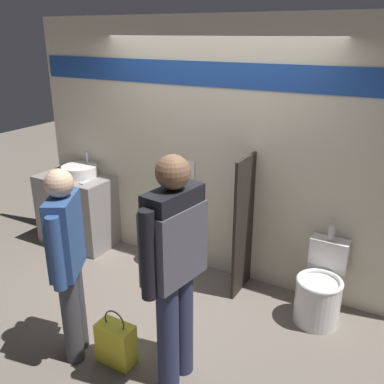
{
  "coord_description": "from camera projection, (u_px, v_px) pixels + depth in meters",
  "views": [
    {
      "loc": [
        1.95,
        -3.27,
        2.53
      ],
      "look_at": [
        0.0,
        0.17,
        1.05
      ],
      "focal_mm": 40.0,
      "sensor_mm": 36.0,
      "label": 1
    }
  ],
  "objects": [
    {
      "name": "person_with_lanyard",
      "position": [
        68.0,
        259.0,
        3.3
      ],
      "size": [
        0.36,
        0.5,
        1.62
      ],
      "rotation": [
        0.0,
        0.0,
        2.09
      ],
      "color": "#3D3D42",
      "rests_on": "ground_plane"
    },
    {
      "name": "divider_near_counter",
      "position": [
        243.0,
        226.0,
        4.25
      ],
      "size": [
        0.03,
        0.45,
        1.44
      ],
      "color": "#28231E",
      "rests_on": "ground_plane"
    },
    {
      "name": "toilet",
      "position": [
        320.0,
        291.0,
        3.94
      ],
      "size": [
        0.42,
        0.59,
        0.87
      ],
      "color": "white",
      "rests_on": "ground_plane"
    },
    {
      "name": "sink_counter",
      "position": [
        77.0,
        210.0,
        5.34
      ],
      "size": [
        0.93,
        0.53,
        0.89
      ],
      "color": "gray",
      "rests_on": "ground_plane"
    },
    {
      "name": "display_wall",
      "position": [
        212.0,
        151.0,
        4.46
      ],
      "size": [
        4.48,
        0.07,
        2.7
      ],
      "color": "beige",
      "rests_on": "ground_plane"
    },
    {
      "name": "shopping_bag",
      "position": [
        116.0,
        343.0,
        3.44
      ],
      "size": [
        0.31,
        0.17,
        0.49
      ],
      "color": "yellow",
      "rests_on": "ground_plane"
    },
    {
      "name": "person_in_vest",
      "position": [
        174.0,
        258.0,
        3.0
      ],
      "size": [
        0.29,
        0.62,
        1.8
      ],
      "rotation": [
        0.0,
        0.0,
        1.43
      ],
      "color": "#282D4C",
      "rests_on": "ground_plane"
    },
    {
      "name": "urinal_near_counter",
      "position": [
        177.0,
        198.0,
        4.67
      ],
      "size": [
        0.31,
        0.28,
        1.26
      ],
      "color": "silver",
      "rests_on": "ground_plane"
    },
    {
      "name": "cell_phone",
      "position": [
        85.0,
        182.0,
        4.96
      ],
      "size": [
        0.07,
        0.14,
        0.01
      ],
      "color": "#B7B7BC",
      "rests_on": "sink_counter"
    },
    {
      "name": "sink_basin",
      "position": [
        80.0,
        171.0,
        5.18
      ],
      "size": [
        0.43,
        0.43,
        0.27
      ],
      "color": "white",
      "rests_on": "sink_counter"
    },
    {
      "name": "ground_plane",
      "position": [
        184.0,
        291.0,
        4.45
      ],
      "size": [
        16.0,
        16.0,
        0.0
      ],
      "primitive_type": "plane",
      "color": "#70665B"
    }
  ]
}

